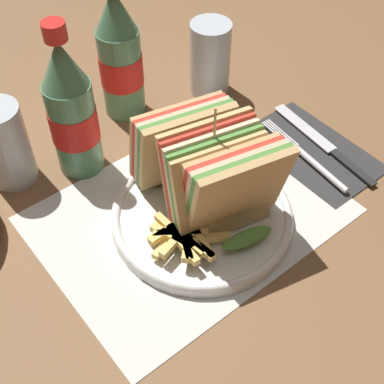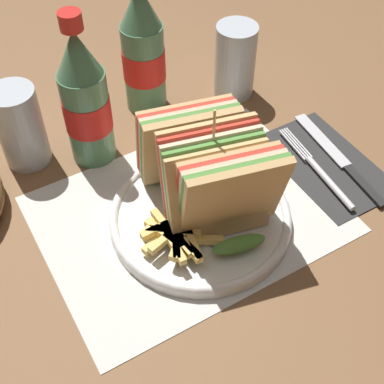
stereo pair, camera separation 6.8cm
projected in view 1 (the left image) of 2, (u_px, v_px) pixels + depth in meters
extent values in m
plane|color=brown|center=(202.00, 221.00, 0.70)|extent=(4.00, 4.00, 0.00)
cube|color=silver|center=(189.00, 214.00, 0.71)|extent=(0.38, 0.29, 0.00)
cylinder|color=white|center=(202.00, 218.00, 0.70)|extent=(0.24, 0.24, 0.01)
torus|color=white|center=(202.00, 214.00, 0.69)|extent=(0.24, 0.24, 0.01)
cube|color=tan|center=(240.00, 194.00, 0.62)|extent=(0.13, 0.06, 0.12)
cube|color=#518E3D|center=(236.00, 190.00, 0.63)|extent=(0.13, 0.06, 0.12)
cube|color=beige|center=(232.00, 186.00, 0.63)|extent=(0.13, 0.06, 0.12)
cube|color=red|center=(228.00, 183.00, 0.64)|extent=(0.13, 0.06, 0.12)
cube|color=tan|center=(225.00, 179.00, 0.65)|extent=(0.13, 0.06, 0.12)
ellipsoid|color=#518E3D|center=(247.00, 238.00, 0.65)|extent=(0.07, 0.03, 0.02)
cube|color=tan|center=(223.00, 191.00, 0.64)|extent=(0.13, 0.06, 0.12)
cube|color=#518E3D|center=(219.00, 184.00, 0.64)|extent=(0.13, 0.06, 0.12)
cube|color=beige|center=(216.00, 178.00, 0.64)|extent=(0.13, 0.06, 0.12)
cube|color=red|center=(213.00, 172.00, 0.65)|extent=(0.13, 0.06, 0.12)
cube|color=tan|center=(209.00, 166.00, 0.65)|extent=(0.13, 0.06, 0.12)
ellipsoid|color=#518E3D|center=(220.00, 213.00, 0.67)|extent=(0.07, 0.03, 0.02)
cube|color=tan|center=(186.00, 148.00, 0.67)|extent=(0.13, 0.06, 0.12)
cube|color=#518E3D|center=(183.00, 145.00, 0.68)|extent=(0.13, 0.06, 0.12)
cube|color=beige|center=(180.00, 142.00, 0.69)|extent=(0.13, 0.06, 0.12)
cube|color=red|center=(177.00, 139.00, 0.69)|extent=(0.13, 0.06, 0.12)
cube|color=tan|center=(175.00, 136.00, 0.70)|extent=(0.13, 0.06, 0.12)
ellipsoid|color=#518E3D|center=(195.00, 190.00, 0.70)|extent=(0.07, 0.03, 0.02)
cylinder|color=tan|center=(211.00, 159.00, 0.64)|extent=(0.00, 0.00, 0.16)
cube|color=#E5C166|center=(168.00, 231.00, 0.66)|extent=(0.05, 0.01, 0.01)
cube|color=#E5C166|center=(170.00, 239.00, 0.65)|extent=(0.06, 0.03, 0.01)
cube|color=#E5C166|center=(181.00, 231.00, 0.66)|extent=(0.05, 0.06, 0.01)
cube|color=#E5C166|center=(207.00, 239.00, 0.65)|extent=(0.06, 0.04, 0.01)
cube|color=#E5C166|center=(191.00, 235.00, 0.66)|extent=(0.05, 0.06, 0.01)
cube|color=#E5C166|center=(174.00, 232.00, 0.65)|extent=(0.01, 0.07, 0.01)
cube|color=#E5C166|center=(193.00, 243.00, 0.64)|extent=(0.02, 0.07, 0.01)
cube|color=#E5C166|center=(186.00, 240.00, 0.64)|extent=(0.01, 0.06, 0.01)
cube|color=#E5C166|center=(183.00, 245.00, 0.63)|extent=(0.01, 0.06, 0.01)
cube|color=#E5C166|center=(184.00, 237.00, 0.64)|extent=(0.04, 0.07, 0.01)
cube|color=#E5C166|center=(173.00, 227.00, 0.65)|extent=(0.07, 0.01, 0.01)
cube|color=#E5C166|center=(203.00, 244.00, 0.63)|extent=(0.02, 0.05, 0.01)
cube|color=#E5C166|center=(189.00, 239.00, 0.64)|extent=(0.05, 0.05, 0.01)
cube|color=#E5C166|center=(172.00, 237.00, 0.64)|extent=(0.03, 0.06, 0.01)
cube|color=#E5C166|center=(177.00, 239.00, 0.64)|extent=(0.06, 0.03, 0.01)
cube|color=#E5C166|center=(181.00, 234.00, 0.64)|extent=(0.06, 0.05, 0.01)
cube|color=#2D2D2D|center=(313.00, 151.00, 0.79)|extent=(0.12, 0.20, 0.00)
cylinder|color=silver|center=(320.00, 168.00, 0.75)|extent=(0.02, 0.11, 0.01)
cylinder|color=silver|center=(277.00, 135.00, 0.80)|extent=(0.01, 0.07, 0.00)
cylinder|color=silver|center=(279.00, 134.00, 0.80)|extent=(0.01, 0.07, 0.00)
cylinder|color=silver|center=(281.00, 133.00, 0.80)|extent=(0.01, 0.07, 0.00)
cylinder|color=silver|center=(283.00, 132.00, 0.81)|extent=(0.01, 0.07, 0.00)
cube|color=black|center=(353.00, 167.00, 0.76)|extent=(0.02, 0.08, 0.00)
cube|color=silver|center=(304.00, 128.00, 0.82)|extent=(0.03, 0.12, 0.00)
cylinder|color=#4C7F5B|center=(75.00, 127.00, 0.72)|extent=(0.06, 0.06, 0.14)
cylinder|color=red|center=(74.00, 123.00, 0.71)|extent=(0.07, 0.07, 0.05)
cone|color=#4C7F5B|center=(61.00, 63.00, 0.64)|extent=(0.06, 0.06, 0.06)
cylinder|color=red|center=(54.00, 31.00, 0.61)|extent=(0.03, 0.03, 0.02)
cylinder|color=#4C7F5B|center=(122.00, 73.00, 0.80)|extent=(0.06, 0.06, 0.14)
cylinder|color=red|center=(121.00, 69.00, 0.80)|extent=(0.07, 0.07, 0.05)
cone|color=#4C7F5B|center=(114.00, 10.00, 0.73)|extent=(0.06, 0.06, 0.06)
cylinder|color=silver|center=(210.00, 58.00, 0.85)|extent=(0.06, 0.06, 0.12)
cylinder|color=black|center=(209.00, 79.00, 0.88)|extent=(0.06, 0.06, 0.04)
cylinder|color=silver|center=(5.00, 145.00, 0.71)|extent=(0.06, 0.06, 0.12)
cylinder|color=black|center=(9.00, 158.00, 0.73)|extent=(0.06, 0.06, 0.07)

